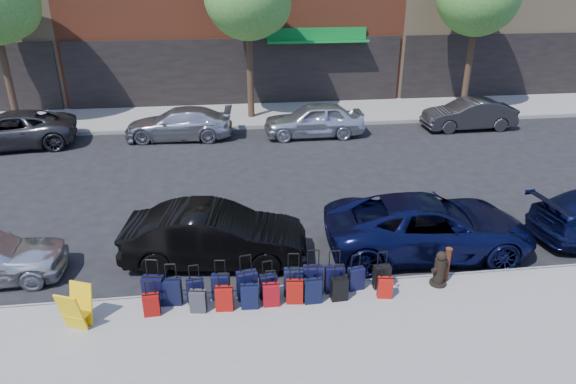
{
  "coord_description": "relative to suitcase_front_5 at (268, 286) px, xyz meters",
  "views": [
    {
      "loc": [
        -0.74,
        -14.13,
        6.9
      ],
      "look_at": [
        0.86,
        -1.5,
        1.13
      ],
      "focal_mm": 32.0,
      "sensor_mm": 36.0,
      "label": 1
    }
  ],
  "objects": [
    {
      "name": "fire_hydrant",
      "position": [
        3.88,
        0.01,
        0.11
      ],
      "size": [
        0.43,
        0.38,
        0.85
      ],
      "rotation": [
        0.0,
        0.0,
        0.4
      ],
      "color": "black",
      "rests_on": "sidewalk_near"
    },
    {
      "name": "suitcase_front_0",
      "position": [
        -2.45,
        0.08,
        0.05
      ],
      "size": [
        0.48,
        0.32,
        1.06
      ],
      "rotation": [
        0.0,
        0.0,
        -0.19
      ],
      "color": "black",
      "rests_on": "sidewalk_near"
    },
    {
      "name": "curb_near",
      "position": [
        -0.0,
        0.36,
        -0.36
      ],
      "size": [
        60.0,
        0.08,
        0.15
      ],
      "primitive_type": "cube",
      "color": "gray",
      "rests_on": "ground"
    },
    {
      "name": "suitcase_back_4",
      "position": [
        -0.43,
        -0.3,
        -0.01
      ],
      "size": [
        0.38,
        0.23,
        0.87
      ],
      "rotation": [
        0.0,
        0.0,
        -0.06
      ],
      "color": "black",
      "rests_on": "sidewalk_near"
    },
    {
      "name": "suitcase_front_9",
      "position": [
        1.97,
        0.07,
        -0.01
      ],
      "size": [
        0.38,
        0.26,
        0.86
      ],
      "rotation": [
        0.0,
        0.0,
        0.18
      ],
      "color": "black",
      "rests_on": "sidewalk_near"
    },
    {
      "name": "suitcase_front_8",
      "position": [
        1.47,
        0.04,
        0.04
      ],
      "size": [
        0.42,
        0.23,
        1.01
      ],
      "rotation": [
        0.0,
        0.0,
        -0.0
      ],
      "color": "black",
      "rests_on": "sidewalk_near"
    },
    {
      "name": "sidewalk_near",
      "position": [
        -0.0,
        -1.66,
        -0.36
      ],
      "size": [
        60.0,
        4.0,
        0.15
      ],
      "primitive_type": "cube",
      "color": "gray",
      "rests_on": "ground"
    },
    {
      "name": "suitcase_back_2",
      "position": [
        -1.5,
        -0.3,
        -0.03
      ],
      "size": [
        0.36,
        0.24,
        0.8
      ],
      "rotation": [
        0.0,
        0.0,
        -0.16
      ],
      "color": "#36353A",
      "rests_on": "sidewalk_near"
    },
    {
      "name": "car_near_1",
      "position": [
        -1.14,
        1.84,
        0.3
      ],
      "size": [
        4.62,
        2.1,
        1.47
      ],
      "primitive_type": "imported",
      "rotation": [
        0.0,
        0.0,
        1.45
      ],
      "color": "black",
      "rests_on": "ground"
    },
    {
      "name": "suitcase_back_3",
      "position": [
        -0.96,
        -0.31,
        -0.01
      ],
      "size": [
        0.38,
        0.24,
        0.87
      ],
      "rotation": [
        0.0,
        0.0,
        -0.08
      ],
      "color": "#A1100A",
      "rests_on": "sidewalk_near"
    },
    {
      "name": "suitcase_back_0",
      "position": [
        -2.46,
        -0.3,
        -0.03
      ],
      "size": [
        0.34,
        0.21,
        0.79
      ],
      "rotation": [
        0.0,
        0.0,
        0.05
      ],
      "color": "maroon",
      "rests_on": "sidewalk_near"
    },
    {
      "name": "car_near_2",
      "position": [
        4.25,
        1.7,
        0.3
      ],
      "size": [
        5.39,
        2.73,
        1.46
      ],
      "primitive_type": "imported",
      "rotation": [
        0.0,
        0.0,
        1.51
      ],
      "color": "#0C0F35",
      "rests_on": "ground"
    },
    {
      "name": "suitcase_front_6",
      "position": [
        0.56,
        0.04,
        0.04
      ],
      "size": [
        0.44,
        0.28,
        1.01
      ],
      "rotation": [
        0.0,
        0.0,
        -0.12
      ],
      "color": "black",
      "rests_on": "sidewalk_near"
    },
    {
      "name": "suitcase_back_6",
      "position": [
        0.54,
        -0.25,
        -0.01
      ],
      "size": [
        0.38,
        0.25,
        0.85
      ],
      "rotation": [
        0.0,
        0.0,
        -0.12
      ],
      "color": "#9C100A",
      "rests_on": "sidewalk_near"
    },
    {
      "name": "curb_far",
      "position": [
        -0.0,
        12.82,
        -0.36
      ],
      "size": [
        60.0,
        0.08,
        0.15
      ],
      "primitive_type": "cube",
      "color": "gray",
      "rests_on": "ground"
    },
    {
      "name": "suitcase_front_3",
      "position": [
        -1.03,
        0.09,
        0.01
      ],
      "size": [
        0.41,
        0.26,
        0.94
      ],
      "rotation": [
        0.0,
        0.0,
        -0.11
      ],
      "color": "black",
      "rests_on": "sidewalk_near"
    },
    {
      "name": "car_far_2",
      "position": [
        2.99,
        11.5,
        0.29
      ],
      "size": [
        4.23,
        1.71,
        1.44
      ],
      "primitive_type": "imported",
      "rotation": [
        0.0,
        0.0,
        -1.57
      ],
      "color": "silver",
      "rests_on": "ground"
    },
    {
      "name": "suitcase_back_8",
      "position": [
        1.52,
        -0.27,
        -0.02
      ],
      "size": [
        0.37,
        0.23,
        0.85
      ],
      "rotation": [
        0.0,
        0.0,
        0.07
      ],
      "color": "black",
      "rests_on": "sidewalk_near"
    },
    {
      "name": "suitcase_back_7",
      "position": [
        0.93,
        -0.29,
        -0.0
      ],
      "size": [
        0.38,
        0.23,
        0.89
      ],
      "rotation": [
        0.0,
        0.0,
        0.04
      ],
      "color": "black",
      "rests_on": "sidewalk_near"
    },
    {
      "name": "suitcase_back_10",
      "position": [
        2.53,
        -0.31,
        -0.04
      ],
      "size": [
        0.35,
        0.24,
        0.77
      ],
      "rotation": [
        0.0,
        0.0,
        -0.17
      ],
      "color": "#AE120B",
      "rests_on": "sidewalk_near"
    },
    {
      "name": "suitcase_back_5",
      "position": [
        0.03,
        -0.28,
        -0.02
      ],
      "size": [
        0.35,
        0.21,
        0.83
      ],
      "rotation": [
        0.0,
        0.0,
        -0.01
      ],
      "color": "maroon",
      "rests_on": "sidewalk_near"
    },
    {
      "name": "bollard",
      "position": [
        4.12,
        0.17,
        0.14
      ],
      "size": [
        0.15,
        0.15,
        0.82
      ],
      "color": "#38190C",
      "rests_on": "sidewalk_near"
    },
    {
      "name": "car_far_3",
      "position": [
        10.0,
        11.64,
        0.23
      ],
      "size": [
        4.06,
        1.48,
        1.33
      ],
      "primitive_type": "imported",
      "rotation": [
        0.0,
        0.0,
        -1.55
      ],
      "color": "#313133",
      "rests_on": "ground"
    },
    {
      "name": "suitcase_front_5",
      "position": [
        0.0,
        0.0,
        0.0
      ],
      "size": [
        0.4,
        0.26,
        0.89
      ],
      "rotation": [
        0.0,
        0.0,
        0.15
      ],
      "color": "black",
      "rests_on": "sidewalk_near"
    },
    {
      "name": "display_rack",
      "position": [
        -3.88,
        -0.49,
        0.16
      ],
      "size": [
        0.66,
        0.69,
        0.88
      ],
      "rotation": [
        0.0,
        0.0,
        -0.39
      ],
      "color": "yellow",
      "rests_on": "sidewalk_near"
    },
    {
      "name": "car_far_0",
      "position": [
        -9.34,
        11.61,
        0.27
      ],
      "size": [
        5.32,
        2.99,
        1.4
      ],
      "primitive_type": "imported",
      "rotation": [
        0.0,
        0.0,
        -1.43
      ],
      "color": "#37373A",
      "rests_on": "ground"
    },
    {
      "name": "car_far_1",
      "position": [
        -2.68,
        11.88,
        0.22
      ],
      "size": [
        4.57,
        2.11,
        1.29
      ],
      "primitive_type": "imported",
      "rotation": [
        0.0,
        0.0,
        -1.64
      ],
      "color": "#BABBC1",
      "rests_on": "ground"
    },
    {
      "name": "ground",
      "position": [
        -0.0,
        4.84,
        -0.43
      ],
      "size": [
        120.0,
        120.0,
        0.0
      ],
      "primitive_type": "plane",
      "color": "black",
      "rests_on": "ground"
    },
    {
      "name": "sidewalk_far",
      "position": [
        -0.0,
        14.84,
        -0.36
      ],
      "size": [
        60.0,
        4.0,
        0.15
      ],
      "primitive_type": "cube",
      "color": "gray",
      "rests_on": "ground"
    },
    {
      "name": "suitcase_front_10",
      "position": [
        2.56,
        0.05,
        -0.0
      ],
      "size": [
        0.38,
        0.23,
        0.89
      ],
      "rotation": [
        0.0,
        0.0,
        0.07
      ],
      "color": "black",
      "rests_on": "sidewalk_near"
    },
    {
      "name": "suitcase_front_2",
      "position": [
        -1.57,
        0.05,
        -0.0
      ],
      "size": [
        0.39,
        0.25,
        0.88
      ],
      "rotation": [
        0.0,
        0.0,
        0.13
      ],
      "color": "black",
      "rests_on": "sidewalk_near"
    },
    {
      "name": "suitcase_front_1",
      "position": [
        -2.06,
        0.03,
        0.02
      ],
      "size": [
        0.42,
        0.25,
        0.96
      ],
      "rotation": [
        0.0,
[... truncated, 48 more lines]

